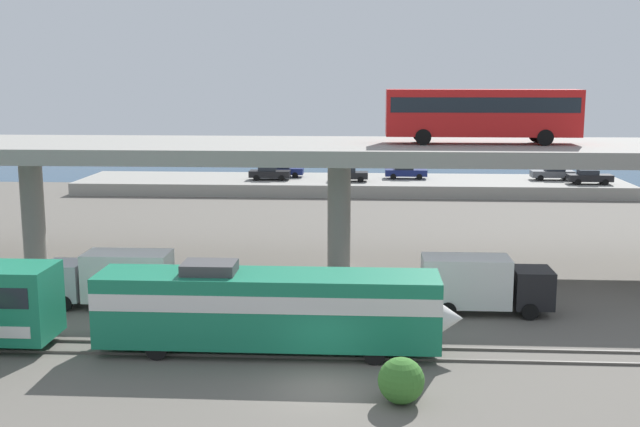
{
  "coord_description": "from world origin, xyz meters",
  "views": [
    {
      "loc": [
        1.72,
        -29.8,
        12.46
      ],
      "look_at": [
        -1.52,
        24.75,
        2.79
      ],
      "focal_mm": 43.73,
      "sensor_mm": 36.0,
      "label": 1
    }
  ],
  "objects_px": {
    "service_truck_west": "(112,277)",
    "parked_car_4": "(349,174)",
    "parked_car_0": "(553,173)",
    "parked_car_1": "(589,177)",
    "transit_bus_on_overpass": "(482,111)",
    "service_truck_east": "(482,283)",
    "parked_car_2": "(269,173)",
    "parked_car_5": "(406,172)",
    "train_locomotive": "(285,306)",
    "parked_car_3": "(283,170)"
  },
  "relations": [
    {
      "from": "service_truck_west",
      "to": "parked_car_4",
      "type": "xyz_separation_m",
      "value": [
        11.91,
        42.45,
        0.45
      ]
    },
    {
      "from": "parked_car_0",
      "to": "parked_car_1",
      "type": "height_order",
      "value": "same"
    },
    {
      "from": "train_locomotive",
      "to": "parked_car_1",
      "type": "height_order",
      "value": "train_locomotive"
    },
    {
      "from": "parked_car_3",
      "to": "parked_car_5",
      "type": "height_order",
      "value": "same"
    },
    {
      "from": "parked_car_2",
      "to": "parked_car_5",
      "type": "distance_m",
      "value": 14.95
    },
    {
      "from": "parked_car_2",
      "to": "parked_car_3",
      "type": "distance_m",
      "value": 2.83
    },
    {
      "from": "train_locomotive",
      "to": "service_truck_east",
      "type": "xyz_separation_m",
      "value": [
        9.82,
        6.61,
        -0.56
      ]
    },
    {
      "from": "parked_car_4",
      "to": "parked_car_2",
      "type": "bearing_deg",
      "value": 175.57
    },
    {
      "from": "transit_bus_on_overpass",
      "to": "parked_car_1",
      "type": "xyz_separation_m",
      "value": [
        16.04,
        32.41,
        -8.21
      ]
    },
    {
      "from": "transit_bus_on_overpass",
      "to": "parked_car_1",
      "type": "bearing_deg",
      "value": 63.67
    },
    {
      "from": "parked_car_3",
      "to": "service_truck_east",
      "type": "bearing_deg",
      "value": -71.27
    },
    {
      "from": "train_locomotive",
      "to": "parked_car_3",
      "type": "xyz_separation_m",
      "value": [
        -5.67,
        52.28,
        -0.1
      ]
    },
    {
      "from": "service_truck_east",
      "to": "parked_car_5",
      "type": "height_order",
      "value": "service_truck_east"
    },
    {
      "from": "transit_bus_on_overpass",
      "to": "train_locomotive",
      "type": "bearing_deg",
      "value": -124.3
    },
    {
      "from": "service_truck_west",
      "to": "parked_car_5",
      "type": "bearing_deg",
      "value": -111.89
    },
    {
      "from": "transit_bus_on_overpass",
      "to": "parked_car_0",
      "type": "bearing_deg",
      "value": 69.91
    },
    {
      "from": "parked_car_3",
      "to": "parked_car_0",
      "type": "bearing_deg",
      "value": -1.7
    },
    {
      "from": "parked_car_3",
      "to": "parked_car_1",
      "type": "bearing_deg",
      "value": -6.95
    },
    {
      "from": "parked_car_4",
      "to": "transit_bus_on_overpass",
      "type": "bearing_deg",
      "value": -74.67
    },
    {
      "from": "transit_bus_on_overpass",
      "to": "parked_car_1",
      "type": "distance_m",
      "value": 37.08
    },
    {
      "from": "parked_car_0",
      "to": "parked_car_5",
      "type": "relative_size",
      "value": 1.0
    },
    {
      "from": "train_locomotive",
      "to": "parked_car_5",
      "type": "distance_m",
      "value": 52.28
    },
    {
      "from": "transit_bus_on_overpass",
      "to": "parked_car_0",
      "type": "distance_m",
      "value": 38.68
    },
    {
      "from": "transit_bus_on_overpass",
      "to": "parked_car_0",
      "type": "xyz_separation_m",
      "value": [
        12.99,
        35.5,
        -8.2
      ]
    },
    {
      "from": "service_truck_east",
      "to": "parked_car_1",
      "type": "xyz_separation_m",
      "value": [
        17.07,
        41.7,
        0.45
      ]
    },
    {
      "from": "parked_car_0",
      "to": "parked_car_1",
      "type": "relative_size",
      "value": 1.01
    },
    {
      "from": "service_truck_west",
      "to": "parked_car_0",
      "type": "xyz_separation_m",
      "value": [
        33.99,
        44.8,
        0.45
      ]
    },
    {
      "from": "parked_car_2",
      "to": "parked_car_3",
      "type": "relative_size",
      "value": 0.98
    },
    {
      "from": "parked_car_0",
      "to": "service_truck_east",
      "type": "bearing_deg",
      "value": 72.63
    },
    {
      "from": "parked_car_2",
      "to": "parked_car_4",
      "type": "height_order",
      "value": "same"
    },
    {
      "from": "service_truck_east",
      "to": "service_truck_west",
      "type": "bearing_deg",
      "value": 180.0
    },
    {
      "from": "transit_bus_on_overpass",
      "to": "parked_car_0",
      "type": "relative_size",
      "value": 2.64
    },
    {
      "from": "parked_car_1",
      "to": "parked_car_2",
      "type": "bearing_deg",
      "value": 177.6
    },
    {
      "from": "parked_car_1",
      "to": "train_locomotive",
      "type": "bearing_deg",
      "value": -119.1
    },
    {
      "from": "train_locomotive",
      "to": "transit_bus_on_overpass",
      "type": "relative_size",
      "value": 1.38
    },
    {
      "from": "service_truck_west",
      "to": "service_truck_east",
      "type": "distance_m",
      "value": 19.97
    },
    {
      "from": "train_locomotive",
      "to": "parked_car_5",
      "type": "height_order",
      "value": "train_locomotive"
    },
    {
      "from": "parked_car_0",
      "to": "parked_car_2",
      "type": "relative_size",
      "value": 1.03
    },
    {
      "from": "service_truck_west",
      "to": "parked_car_3",
      "type": "bearing_deg",
      "value": -95.61
    },
    {
      "from": "parked_car_1",
      "to": "transit_bus_on_overpass",
      "type": "bearing_deg",
      "value": -116.33
    },
    {
      "from": "parked_car_3",
      "to": "parked_car_4",
      "type": "relative_size",
      "value": 1.11
    },
    {
      "from": "parked_car_4",
      "to": "parked_car_5",
      "type": "distance_m",
      "value": 6.72
    },
    {
      "from": "parked_car_0",
      "to": "parked_car_3",
      "type": "relative_size",
      "value": 1.01
    },
    {
      "from": "service_truck_east",
      "to": "parked_car_1",
      "type": "bearing_deg",
      "value": 67.74
    },
    {
      "from": "parked_car_2",
      "to": "parked_car_1",
      "type": "bearing_deg",
      "value": -2.4
    },
    {
      "from": "parked_car_4",
      "to": "parked_car_5",
      "type": "height_order",
      "value": "same"
    },
    {
      "from": "service_truck_west",
      "to": "parked_car_4",
      "type": "relative_size",
      "value": 1.69
    },
    {
      "from": "train_locomotive",
      "to": "parked_car_0",
      "type": "distance_m",
      "value": 56.66
    },
    {
      "from": "transit_bus_on_overpass",
      "to": "parked_car_4",
      "type": "relative_size",
      "value": 2.99
    },
    {
      "from": "train_locomotive",
      "to": "parked_car_3",
      "type": "bearing_deg",
      "value": 96.19
    }
  ]
}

